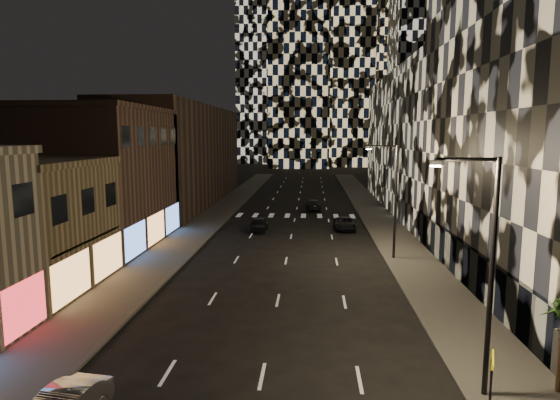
# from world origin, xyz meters

# --- Properties ---
(sidewalk_left) EXTENTS (4.00, 120.00, 0.15)m
(sidewalk_left) POSITION_xyz_m (-10.00, 50.00, 0.07)
(sidewalk_left) COLOR #47443F
(sidewalk_left) RESTS_ON ground
(sidewalk_right) EXTENTS (4.00, 120.00, 0.15)m
(sidewalk_right) POSITION_xyz_m (10.00, 50.00, 0.07)
(sidewalk_right) COLOR #47443F
(sidewalk_right) RESTS_ON ground
(curb_left) EXTENTS (0.20, 120.00, 0.15)m
(curb_left) POSITION_xyz_m (-7.90, 50.00, 0.07)
(curb_left) COLOR #4C4C47
(curb_left) RESTS_ON ground
(curb_right) EXTENTS (0.20, 120.00, 0.15)m
(curb_right) POSITION_xyz_m (7.90, 50.00, 0.07)
(curb_right) COLOR #4C4C47
(curb_right) RESTS_ON ground
(retail_tan) EXTENTS (10.00, 10.00, 8.00)m
(retail_tan) POSITION_xyz_m (-17.00, 21.00, 4.00)
(retail_tan) COLOR #84704F
(retail_tan) RESTS_ON ground
(retail_brown) EXTENTS (10.00, 15.00, 12.00)m
(retail_brown) POSITION_xyz_m (-17.00, 33.50, 6.00)
(retail_brown) COLOR brown
(retail_brown) RESTS_ON ground
(retail_filler_left) EXTENTS (10.00, 40.00, 14.00)m
(retail_filler_left) POSITION_xyz_m (-17.00, 60.00, 7.00)
(retail_filler_left) COLOR brown
(retail_filler_left) RESTS_ON ground
(midrise_base) EXTENTS (0.60, 25.00, 3.00)m
(midrise_base) POSITION_xyz_m (12.30, 24.50, 1.50)
(midrise_base) COLOR #383838
(midrise_base) RESTS_ON ground
(midrise_filler_right) EXTENTS (16.00, 40.00, 18.00)m
(midrise_filler_right) POSITION_xyz_m (20.00, 57.00, 9.00)
(midrise_filler_right) COLOR #232326
(midrise_filler_right) RESTS_ON ground
(tower_center_low) EXTENTS (18.00, 18.00, 95.00)m
(tower_center_low) POSITION_xyz_m (-2.00, 140.00, 47.50)
(tower_center_low) COLOR black
(tower_center_low) RESTS_ON ground
(streetlight_near) EXTENTS (2.55, 0.25, 9.00)m
(streetlight_near) POSITION_xyz_m (8.35, 10.00, 5.35)
(streetlight_near) COLOR black
(streetlight_near) RESTS_ON sidewalk_right
(streetlight_far) EXTENTS (2.55, 0.25, 9.00)m
(streetlight_far) POSITION_xyz_m (8.35, 30.00, 5.35)
(streetlight_far) COLOR black
(streetlight_far) RESTS_ON sidewalk_right
(car_dark_midlane) EXTENTS (1.70, 4.10, 1.39)m
(car_dark_midlane) POSITION_xyz_m (-3.50, 40.36, 0.70)
(car_dark_midlane) COLOR black
(car_dark_midlane) RESTS_ON ground
(car_dark_oncoming) EXTENTS (2.15, 4.85, 1.38)m
(car_dark_oncoming) POSITION_xyz_m (2.20, 54.83, 0.69)
(car_dark_oncoming) COLOR black
(car_dark_oncoming) RESTS_ON ground
(car_dark_rightlane) EXTENTS (2.18, 4.70, 1.30)m
(car_dark_rightlane) POSITION_xyz_m (5.48, 41.60, 0.65)
(car_dark_rightlane) COLOR black
(car_dark_rightlane) RESTS_ON ground
(ped_sign) EXTENTS (0.28, 0.78, 2.41)m
(ped_sign) POSITION_xyz_m (8.30, 8.67, 1.76)
(ped_sign) COLOR black
(ped_sign) RESTS_ON sidewalk_right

